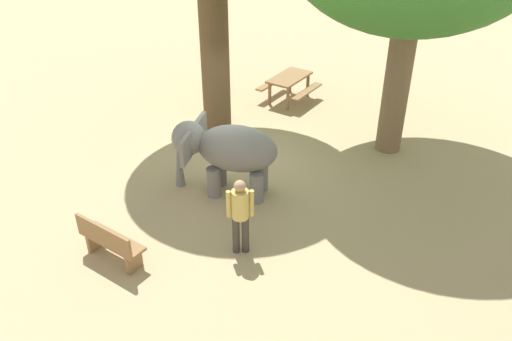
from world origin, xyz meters
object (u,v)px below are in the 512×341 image
Objects in this scene: elephant at (226,150)px; wooden_bench at (109,241)px; picnic_table_near at (289,82)px; person_handler at (240,211)px.

elephant is 1.61× the size of wooden_bench.
wooden_bench is 0.69× the size of picnic_table_near.
wooden_bench is (2.87, 1.26, -0.59)m from elephant.
picnic_table_near is (-4.20, -5.88, -0.36)m from person_handler.
picnic_table_near is at bearing 98.08° from wooden_bench.
picnic_table_near is at bearing -95.42° from elephant.
elephant reaches higher than wooden_bench.
elephant is at bearing 6.45° from person_handler.
person_handler is 1.15× the size of wooden_bench.
person_handler is at bearing 41.23° from wooden_bench.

